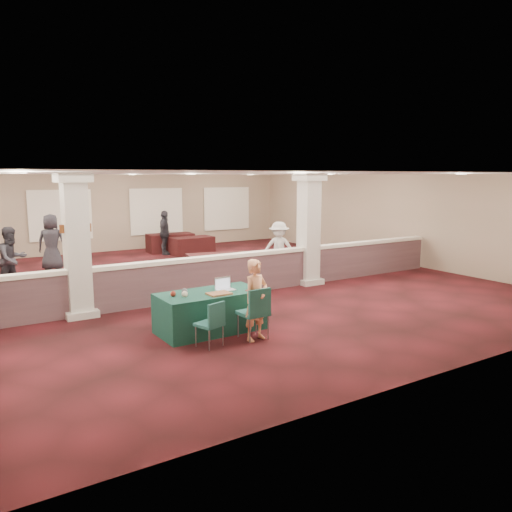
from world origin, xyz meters
TOP-DOWN VIEW (x-y plane):
  - ground at (0.00, 0.00)m, footprint 16.00×16.00m
  - wall_back at (0.00, 8.00)m, footprint 16.00×0.04m
  - wall_front at (0.00, -8.00)m, footprint 16.00×0.04m
  - wall_right at (8.00, 0.00)m, footprint 0.04×16.00m
  - ceiling at (0.00, 0.00)m, footprint 16.00×16.00m
  - partition_wall at (0.00, -1.50)m, footprint 15.60×0.28m
  - column_left at (-3.50, -1.50)m, footprint 0.72×0.72m
  - column_right at (3.00, -1.50)m, footprint 0.72×0.72m
  - sconce_left at (-3.78, -1.50)m, footprint 0.12×0.12m
  - sconce_right at (-3.22, -1.50)m, footprint 0.12×0.12m
  - near_table at (-1.50, -4.04)m, footprint 2.14×1.09m
  - conf_chair_main at (-1.00, -4.98)m, footprint 0.52×0.53m
  - conf_chair_side at (-1.92, -4.94)m, footprint 0.54×0.54m
  - woman at (-1.00, -4.99)m, footprint 0.64×0.50m
  - far_table_front_center at (1.07, 0.30)m, footprint 2.14×1.35m
  - far_table_front_right at (2.50, 0.30)m, footprint 1.95×1.37m
  - far_table_back_center at (2.00, 6.50)m, footprint 1.94×1.08m
  - far_table_back_right at (2.50, 5.44)m, footprint 1.77×0.99m
  - attendee_a at (-4.45, 2.01)m, footprint 0.98×0.84m
  - attendee_b at (3.00, 0.00)m, footprint 1.18×1.05m
  - attendee_c at (1.51, 5.87)m, footprint 1.02×1.13m
  - attendee_d at (-2.95, 4.74)m, footprint 1.06×0.86m
  - laptop_base at (-1.16, -4.09)m, footprint 0.37×0.26m
  - laptop_screen at (-1.17, -3.96)m, footprint 0.37×0.02m
  - screen_glow at (-1.17, -3.97)m, footprint 0.33×0.01m
  - knitting at (-1.44, -4.31)m, footprint 0.45×0.34m
  - yarn_cream at (-2.11, -4.16)m, footprint 0.12×0.12m
  - yarn_red at (-2.28, -3.99)m, footprint 0.11×0.11m
  - yarn_grey at (-2.00, -3.91)m, footprint 0.12×0.12m
  - scissors at (-0.77, -4.34)m, footprint 0.13×0.04m

SIDE VIEW (x-z plane):
  - ground at x=0.00m, z-range 0.00..0.00m
  - far_table_back_right at x=2.50m, z-range 0.00..0.69m
  - far_table_front_right at x=2.50m, z-range 0.00..0.72m
  - far_table_back_center at x=2.00m, z-range 0.00..0.76m
  - far_table_front_center at x=1.07m, z-range 0.00..0.80m
  - near_table at x=-1.50m, z-range 0.00..0.81m
  - conf_chair_side at x=-1.92m, z-range 0.08..0.94m
  - partition_wall at x=0.00m, z-range 0.02..1.12m
  - conf_chair_main at x=-1.00m, z-range 0.09..1.12m
  - woman at x=-1.00m, z-range 0.00..1.58m
  - scissors at x=-0.77m, z-range 0.81..0.83m
  - laptop_base at x=-1.16m, z-range 0.81..0.83m
  - knitting at x=-1.44m, z-range 0.81..0.85m
  - attendee_b at x=3.00m, z-range 0.00..1.71m
  - yarn_red at x=-2.28m, z-range 0.81..0.93m
  - yarn_grey at x=-2.00m, z-range 0.81..0.93m
  - yarn_cream at x=-2.11m, z-range 0.81..0.94m
  - attendee_c at x=1.51m, z-range 0.00..1.77m
  - attendee_a at x=-4.45m, z-range 0.00..1.78m
  - screen_glow at x=-1.17m, z-range 0.83..1.05m
  - attendee_d at x=-2.95m, z-range 0.00..1.89m
  - laptop_screen at x=-1.17m, z-range 0.83..1.08m
  - wall_back at x=0.00m, z-range 0.00..3.20m
  - wall_front at x=0.00m, z-range 0.00..3.20m
  - wall_right at x=8.00m, z-range 0.00..3.20m
  - column_left at x=-3.50m, z-range 0.04..3.24m
  - column_right at x=3.00m, z-range 0.04..3.24m
  - sconce_left at x=-3.78m, z-range 1.91..2.09m
  - sconce_right at x=-3.22m, z-range 1.91..2.09m
  - ceiling at x=0.00m, z-range 3.19..3.21m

